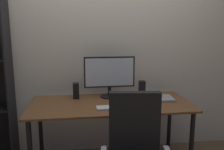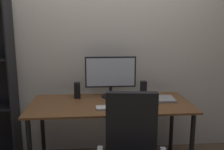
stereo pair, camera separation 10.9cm
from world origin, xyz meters
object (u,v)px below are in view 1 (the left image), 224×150
(keyboard, at_px, (112,108))
(laptop, at_px, (158,98))
(coffee_mug, at_px, (124,98))
(monitor, at_px, (109,74))
(mouse, at_px, (134,106))
(speaker_left, at_px, (76,91))
(speaker_right, at_px, (142,88))
(desk, at_px, (110,111))

(keyboard, distance_m, laptop, 0.57)
(keyboard, relative_size, coffee_mug, 2.74)
(monitor, bearing_deg, coffee_mug, -62.81)
(mouse, distance_m, coffee_mug, 0.16)
(speaker_left, relative_size, speaker_right, 1.00)
(mouse, height_order, speaker_right, speaker_right)
(mouse, distance_m, speaker_right, 0.41)
(desk, height_order, mouse, mouse)
(monitor, relative_size, speaker_left, 3.21)
(laptop, relative_size, speaker_left, 1.88)
(keyboard, xyz_separation_m, speaker_right, (0.38, 0.38, 0.08))
(desk, xyz_separation_m, laptop, (0.51, 0.06, 0.09))
(monitor, height_order, speaker_right, monitor)
(speaker_left, bearing_deg, mouse, -34.05)
(monitor, distance_m, mouse, 0.48)
(desk, relative_size, laptop, 5.06)
(coffee_mug, bearing_deg, speaker_right, 43.08)
(coffee_mug, relative_size, laptop, 0.33)
(desk, xyz_separation_m, coffee_mug, (0.14, -0.02, 0.14))
(monitor, height_order, keyboard, monitor)
(laptop, height_order, speaker_right, speaker_right)
(keyboard, bearing_deg, desk, 86.73)
(desk, bearing_deg, laptop, 6.49)
(monitor, height_order, mouse, monitor)
(coffee_mug, bearing_deg, speaker_left, 154.88)
(monitor, bearing_deg, keyboard, -93.51)
(speaker_right, bearing_deg, mouse, -115.25)
(desk, distance_m, monitor, 0.40)
(keyboard, xyz_separation_m, speaker_left, (-0.34, 0.38, 0.08))
(laptop, distance_m, speaker_left, 0.87)
(monitor, relative_size, coffee_mug, 5.15)
(desk, height_order, laptop, laptop)
(coffee_mug, distance_m, laptop, 0.39)
(desk, height_order, speaker_left, speaker_left)
(coffee_mug, xyz_separation_m, speaker_left, (-0.48, 0.23, 0.03))
(monitor, xyz_separation_m, coffee_mug, (0.12, -0.23, -0.20))
(keyboard, xyz_separation_m, mouse, (0.21, 0.01, 0.01))
(desk, bearing_deg, monitor, 85.09)
(desk, relative_size, speaker_right, 9.52)
(keyboard, bearing_deg, mouse, 0.07)
(keyboard, distance_m, mouse, 0.21)
(desk, relative_size, keyboard, 5.58)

